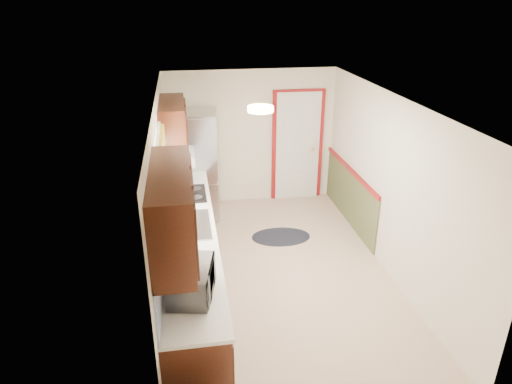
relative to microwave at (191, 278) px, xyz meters
name	(u,v)px	position (x,y,z in m)	size (l,w,h in m)	color
room_shell	(280,193)	(1.20, 1.63, 0.06)	(3.20, 5.20, 2.52)	#C9AB8E
kitchen_run	(186,239)	(-0.04, 1.34, -0.33)	(0.63, 4.00, 2.20)	#3B180D
back_wall_trim	(308,157)	(2.19, 3.84, -0.25)	(1.12, 2.30, 2.08)	maroon
ceiling_fixture	(261,109)	(0.90, 1.43, 1.22)	(0.30, 0.30, 0.06)	#FFD88C
microwave	(191,278)	(0.00, 0.00, 0.00)	(0.58, 0.32, 0.39)	white
refrigerator	(195,165)	(0.18, 3.68, -0.23)	(0.85, 0.81, 1.82)	#B7B7BC
rug	(281,237)	(1.44, 2.60, -1.13)	(0.93, 0.60, 0.01)	black
cooktop	(187,194)	(0.01, 2.38, -0.18)	(0.53, 0.63, 0.02)	black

